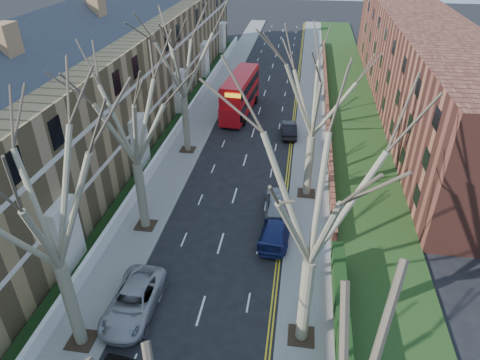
% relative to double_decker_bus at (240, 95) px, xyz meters
% --- Properties ---
extents(pavement_left, '(3.00, 102.00, 0.12)m').
position_rel_double_decker_bus_xyz_m(pavement_left, '(-3.88, 0.91, -2.05)').
color(pavement_left, slate).
rests_on(pavement_left, ground).
extents(pavement_right, '(3.00, 102.00, 0.12)m').
position_rel_double_decker_bus_xyz_m(pavement_right, '(8.12, 0.91, -2.05)').
color(pavement_right, slate).
rests_on(pavement_right, ground).
extents(terrace_left, '(9.70, 78.00, 13.60)m').
position_rel_double_decker_bus_xyz_m(terrace_left, '(-11.53, -7.09, 3.42)').
color(terrace_left, olive).
rests_on(terrace_left, ground).
extents(flats_right, '(13.97, 54.00, 10.00)m').
position_rel_double_decker_bus_xyz_m(flats_right, '(19.58, 4.91, 2.87)').
color(flats_right, brown).
rests_on(flats_right, ground).
extents(front_wall_left, '(0.30, 78.00, 1.00)m').
position_rel_double_decker_bus_xyz_m(front_wall_left, '(-5.53, -7.09, -1.49)').
color(front_wall_left, white).
rests_on(front_wall_left, ground).
extents(grass_verge_right, '(6.00, 102.00, 0.06)m').
position_rel_double_decker_bus_xyz_m(grass_verge_right, '(12.62, 0.91, -1.96)').
color(grass_verge_right, '#1F3B15').
rests_on(grass_verge_right, ground).
extents(tree_left_mid, '(10.50, 10.50, 14.71)m').
position_rel_double_decker_bus_xyz_m(tree_left_mid, '(-3.58, -32.09, 7.44)').
color(tree_left_mid, '#676049').
rests_on(tree_left_mid, ground).
extents(tree_left_far, '(10.15, 10.15, 14.22)m').
position_rel_double_decker_bus_xyz_m(tree_left_far, '(-3.58, -22.09, 7.13)').
color(tree_left_far, '#676049').
rests_on(tree_left_far, ground).
extents(tree_left_dist, '(10.50, 10.50, 14.71)m').
position_rel_double_decker_bus_xyz_m(tree_left_dist, '(-3.58, -10.09, 7.44)').
color(tree_left_dist, '#676049').
rests_on(tree_left_dist, ground).
extents(tree_right_mid, '(10.50, 10.50, 14.71)m').
position_rel_double_decker_bus_xyz_m(tree_right_mid, '(7.82, -30.09, 7.44)').
color(tree_right_mid, '#676049').
rests_on(tree_right_mid, ground).
extents(tree_right_far, '(10.15, 10.15, 14.22)m').
position_rel_double_decker_bus_xyz_m(tree_right_far, '(7.82, -16.09, 7.13)').
color(tree_right_far, '#676049').
rests_on(tree_right_far, ground).
extents(double_decker_bus, '(3.21, 10.39, 4.31)m').
position_rel_double_decker_bus_xyz_m(double_decker_bus, '(0.00, 0.00, 0.00)').
color(double_decker_bus, red).
rests_on(double_decker_bus, ground).
extents(car_left_far, '(2.53, 5.44, 1.51)m').
position_rel_double_decker_bus_xyz_m(car_left_far, '(-1.58, -29.65, -1.36)').
color(car_left_far, '#A0A0A5').
rests_on(car_left_far, ground).
extents(car_right_near, '(2.42, 5.11, 1.44)m').
position_rel_double_decker_bus_xyz_m(car_right_near, '(5.82, -21.99, -1.39)').
color(car_right_near, navy).
rests_on(car_right_near, ground).
extents(car_right_mid, '(2.23, 4.74, 1.57)m').
position_rel_double_decker_bus_xyz_m(car_right_mid, '(5.66, -18.77, -1.33)').
color(car_right_mid, gray).
rests_on(car_right_mid, ground).
extents(car_right_far, '(1.84, 4.31, 1.38)m').
position_rel_double_decker_bus_xyz_m(car_right_far, '(5.82, -5.15, -1.42)').
color(car_right_far, black).
rests_on(car_right_far, ground).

